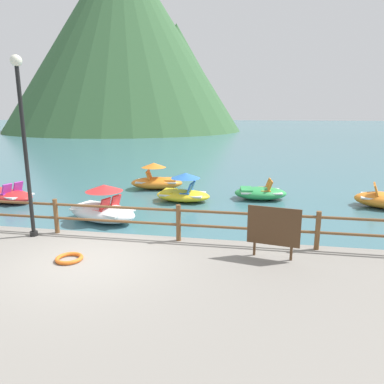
% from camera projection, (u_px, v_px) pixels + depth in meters
% --- Properties ---
extents(ground_plane, '(200.00, 200.00, 0.00)m').
position_uv_depth(ground_plane, '(229.00, 140.00, 46.50)').
color(ground_plane, '#3D6B75').
extents(promenade_dock, '(28.00, 8.00, 0.40)m').
position_uv_depth(promenade_dock, '(31.00, 324.00, 5.95)').
color(promenade_dock, gray).
rests_on(promenade_dock, ground).
extents(dock_railing, '(23.92, 0.12, 0.95)m').
position_uv_depth(dock_railing, '(115.00, 216.00, 9.38)').
color(dock_railing, brown).
rests_on(dock_railing, promenade_dock).
extents(lamp_post, '(0.28, 0.28, 4.58)m').
position_uv_depth(lamp_post, '(23.00, 133.00, 8.96)').
color(lamp_post, black).
rests_on(lamp_post, promenade_dock).
extents(sign_board, '(1.16, 0.27, 1.19)m').
position_uv_depth(sign_board, '(274.00, 227.00, 7.97)').
color(sign_board, silver).
rests_on(sign_board, promenade_dock).
extents(life_ring, '(0.61, 0.61, 0.09)m').
position_uv_depth(life_ring, '(69.00, 258.00, 7.98)').
color(life_ring, orange).
rests_on(life_ring, promenade_dock).
extents(pedal_boat_0, '(2.81, 1.94, 0.83)m').
position_uv_depth(pedal_boat_0, '(7.00, 195.00, 14.72)').
color(pedal_boat_0, red).
rests_on(pedal_boat_0, ground).
extents(pedal_boat_1, '(2.85, 2.05, 1.28)m').
position_uv_depth(pedal_boat_1, '(102.00, 209.00, 12.07)').
color(pedal_boat_1, white).
rests_on(pedal_boat_1, ground).
extents(pedal_boat_2, '(2.30, 1.53, 0.85)m').
position_uv_depth(pedal_boat_2, '(260.00, 193.00, 15.13)').
color(pedal_boat_2, green).
rests_on(pedal_boat_2, ground).
extents(pedal_boat_4, '(2.32, 1.40, 1.19)m').
position_uv_depth(pedal_boat_4, '(183.00, 192.00, 14.78)').
color(pedal_boat_4, yellow).
rests_on(pedal_boat_4, ground).
extents(pedal_boat_5, '(2.62, 1.57, 1.26)m').
position_uv_depth(pedal_boat_5, '(157.00, 180.00, 17.13)').
color(pedal_boat_5, orange).
rests_on(pedal_boat_5, ground).
extents(cliff_headland, '(43.44, 43.44, 33.57)m').
position_uv_depth(cliff_headland, '(132.00, 44.00, 66.16)').
color(cliff_headland, '#386038').
rests_on(cliff_headland, ground).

